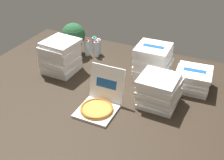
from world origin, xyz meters
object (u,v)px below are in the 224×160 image
at_px(open_pizza_box, 100,102).
at_px(water_bottle_2, 94,44).
at_px(pizza_stack_left_mid, 61,56).
at_px(pizza_stack_center_far, 159,90).
at_px(pizza_stack_center_near, 192,79).
at_px(potted_plant, 74,37).
at_px(pizza_stack_right_mid, 153,62).
at_px(water_bottle_1, 87,48).
at_px(water_bottle_0, 99,47).
at_px(water_bottle_3, 96,49).

height_order(open_pizza_box, water_bottle_2, open_pizza_box).
height_order(open_pizza_box, pizza_stack_left_mid, pizza_stack_left_mid).
relative_size(pizza_stack_center_far, pizza_stack_center_near, 1.02).
xyz_separation_m(open_pizza_box, water_bottle_2, (-0.60, 1.03, 0.03)).
distance_m(pizza_stack_left_mid, potted_plant, 0.45).
distance_m(pizza_stack_center_far, potted_plant, 1.39).
distance_m(pizza_stack_right_mid, pizza_stack_left_mid, 1.02).
bearing_deg(pizza_stack_center_near, water_bottle_2, 166.08).
bearing_deg(pizza_stack_left_mid, pizza_stack_center_near, 11.08).
xyz_separation_m(pizza_stack_center_far, water_bottle_2, (-1.07, 0.72, -0.05)).
distance_m(water_bottle_1, potted_plant, 0.21).
bearing_deg(pizza_stack_right_mid, pizza_stack_center_far, -65.08).
height_order(pizza_stack_right_mid, water_bottle_1, pizza_stack_right_mid).
relative_size(water_bottle_0, water_bottle_3, 1.00).
bearing_deg(pizza_stack_right_mid, water_bottle_2, 161.28).
relative_size(pizza_stack_right_mid, pizza_stack_center_near, 0.99).
relative_size(pizza_stack_center_near, potted_plant, 0.95).
xyz_separation_m(open_pizza_box, pizza_stack_left_mid, (-0.70, 0.43, 0.12)).
relative_size(pizza_stack_right_mid, pizza_stack_left_mid, 0.97).
distance_m(pizza_stack_center_far, water_bottle_3, 1.16).
xyz_separation_m(open_pizza_box, pizza_stack_center_far, (0.47, 0.31, 0.08)).
bearing_deg(pizza_stack_right_mid, pizza_stack_left_mid, -162.62).
bearing_deg(water_bottle_1, water_bottle_0, 38.88).
bearing_deg(potted_plant, open_pizza_box, -47.42).
xyz_separation_m(water_bottle_0, water_bottle_3, (0.00, -0.07, 0.00)).
height_order(pizza_stack_right_mid, water_bottle_2, pizza_stack_right_mid).
distance_m(pizza_stack_center_near, water_bottle_2, 1.34).
height_order(pizza_stack_right_mid, pizza_stack_center_far, pizza_stack_right_mid).
bearing_deg(water_bottle_3, pizza_stack_left_mid, -110.89).
xyz_separation_m(open_pizza_box, pizza_stack_center_near, (0.70, 0.71, 0.04)).
bearing_deg(water_bottle_0, water_bottle_2, 155.50).
xyz_separation_m(water_bottle_2, water_bottle_3, (0.08, -0.11, 0.00)).
distance_m(pizza_stack_right_mid, water_bottle_2, 0.92).
bearing_deg(potted_plant, water_bottle_2, 38.27).
xyz_separation_m(pizza_stack_left_mid, pizza_stack_center_near, (1.41, 0.28, -0.08)).
bearing_deg(pizza_stack_center_far, water_bottle_0, 145.30).
height_order(pizza_stack_center_near, water_bottle_0, pizza_stack_center_near).
bearing_deg(water_bottle_0, potted_plant, -156.15).
height_order(open_pizza_box, water_bottle_1, open_pizza_box).
xyz_separation_m(pizza_stack_center_near, water_bottle_2, (-1.30, 0.32, -0.00)).
xyz_separation_m(pizza_stack_center_near, water_bottle_0, (-1.22, 0.29, -0.00)).
distance_m(open_pizza_box, water_bottle_0, 1.12).
distance_m(pizza_stack_center_near, water_bottle_0, 1.26).
bearing_deg(potted_plant, pizza_stack_center_far, -23.83).
height_order(pizza_stack_right_mid, water_bottle_3, pizza_stack_right_mid).
relative_size(water_bottle_0, water_bottle_1, 1.00).
relative_size(pizza_stack_right_mid, water_bottle_2, 1.80).
bearing_deg(water_bottle_0, water_bottle_1, -141.12).
bearing_deg(pizza_stack_left_mid, open_pizza_box, -31.61).
bearing_deg(water_bottle_3, pizza_stack_right_mid, -13.34).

